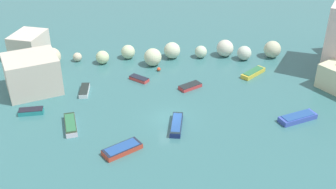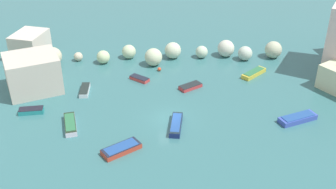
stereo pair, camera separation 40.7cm
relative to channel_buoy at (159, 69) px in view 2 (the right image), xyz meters
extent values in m
plane|color=#356D6F|center=(0.83, -12.41, -0.26)|extent=(160.00, 160.00, 0.00)
cube|color=beige|center=(-16.02, -4.71, 2.09)|extent=(7.98, 7.59, 4.70)
cube|color=beige|center=(-18.85, 5.61, 1.61)|extent=(5.39, 6.17, 3.74)
sphere|color=beige|center=(-18.12, 3.04, 0.61)|extent=(1.75, 1.75, 1.75)
sphere|color=beige|center=(-15.11, 2.75, 1.03)|extent=(2.58, 2.58, 2.58)
sphere|color=beige|center=(-11.72, 3.88, 0.38)|extent=(1.29, 1.29, 1.29)
sphere|color=beige|center=(-7.98, 2.91, 0.69)|extent=(1.90, 1.90, 1.90)
sphere|color=beige|center=(-4.36, 4.47, 0.76)|extent=(2.04, 2.04, 2.04)
sphere|color=beige|center=(-0.78, 1.91, 0.99)|extent=(2.51, 2.51, 2.51)
sphere|color=beige|center=(2.11, 4.23, 0.94)|extent=(2.41, 2.41, 2.41)
sphere|color=beige|center=(6.38, 4.17, 0.65)|extent=(1.81, 1.81, 1.81)
sphere|color=beige|center=(10.02, 4.53, 0.99)|extent=(2.49, 2.49, 2.49)
sphere|color=beige|center=(12.62, 3.08, 0.78)|extent=(2.08, 2.08, 2.08)
sphere|color=beige|center=(16.94, 3.74, 0.99)|extent=(2.50, 2.50, 2.50)
sphere|color=#E04C28|center=(0.00, 0.00, 0.00)|extent=(0.52, 0.52, 0.52)
cube|color=white|center=(-9.61, -5.64, 0.01)|extent=(1.06, 3.20, 0.54)
cube|color=#1F2927|center=(-9.61, -5.64, 0.31)|extent=(1.04, 3.14, 0.06)
cube|color=#CB3F3D|center=(-2.72, -2.67, -0.05)|extent=(2.75, 2.49, 0.42)
cube|color=#1D2330|center=(-2.72, -2.67, 0.19)|extent=(2.70, 2.44, 0.06)
cube|color=#3B53B9|center=(15.29, -13.35, 0.04)|extent=(4.71, 2.96, 0.61)
cube|color=#234C93|center=(15.29, -13.35, 0.39)|extent=(4.00, 2.52, 0.08)
cube|color=gold|center=(12.86, -1.89, 0.02)|extent=(3.86, 3.64, 0.55)
cube|color=#2D7047|center=(12.86, -1.89, 0.33)|extent=(3.28, 3.09, 0.08)
cube|color=navy|center=(1.48, -14.01, 0.02)|extent=(1.79, 4.52, 0.57)
cube|color=#1B2C34|center=(1.48, -14.01, 0.34)|extent=(1.75, 4.43, 0.06)
cube|color=#234C93|center=(1.48, -14.01, 0.35)|extent=(1.52, 3.84, 0.08)
cube|color=#C03F2B|center=(-4.34, -18.13, 0.00)|extent=(4.24, 3.55, 0.53)
cube|color=#1E2536|center=(-4.34, -18.13, 0.30)|extent=(4.15, 3.48, 0.06)
cube|color=#234C93|center=(-4.34, -18.13, 0.31)|extent=(3.60, 3.02, 0.08)
cube|color=white|center=(-10.21, -13.42, 0.03)|extent=(2.09, 4.39, 0.58)
cube|color=#203121|center=(-10.21, -13.42, 0.34)|extent=(2.05, 4.31, 0.06)
cube|color=#2D7047|center=(-10.21, -13.42, 0.35)|extent=(1.78, 3.73, 0.08)
cube|color=#C5393B|center=(3.88, -5.16, -0.04)|extent=(3.19, 2.66, 0.44)
cube|color=#1F2629|center=(3.88, -5.16, 0.21)|extent=(3.12, 2.61, 0.06)
cube|color=teal|center=(-15.22, -10.29, 0.00)|extent=(2.91, 1.45, 0.53)
cube|color=black|center=(-15.22, -10.29, 0.30)|extent=(2.85, 1.42, 0.06)
camera|label=1|loc=(-1.53, -52.40, 25.89)|focal=44.83mm
camera|label=2|loc=(-1.12, -52.42, 25.89)|focal=44.83mm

